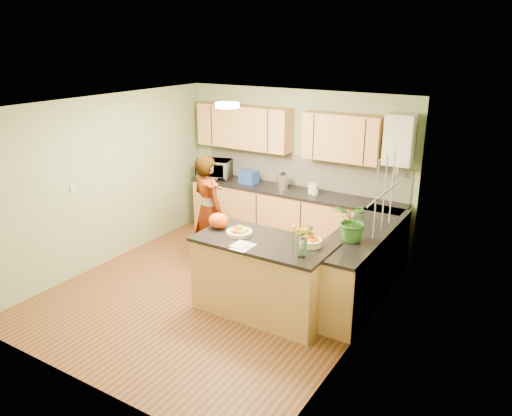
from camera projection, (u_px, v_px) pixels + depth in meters
The scene contains 28 objects.
floor at pixel (218, 291), 6.78m from camera, with size 4.50×4.50×0.00m, color #502B17.
ceiling at pixel (213, 105), 5.97m from camera, with size 4.00×4.50×0.02m, color white.
wall_back at pixel (296, 167), 8.19m from camera, with size 4.00×0.02×2.50m, color #8CA072.
wall_front at pixel (71, 270), 4.56m from camera, with size 4.00×0.02×2.50m, color #8CA072.
wall_left at pixel (106, 181), 7.36m from camera, with size 0.02×4.50×2.50m, color #8CA072.
wall_right at pixel (366, 234), 5.39m from camera, with size 0.02×4.50×2.50m, color #8CA072.
back_counter at pixel (292, 218), 8.15m from camera, with size 3.64×0.62×0.94m.
right_counter at pixel (362, 264), 6.47m from camera, with size 0.62×2.24×0.94m.
splashback at pixel (301, 171), 8.14m from camera, with size 3.60×0.02×0.52m, color beige.
upper_cabinets at pixel (282, 131), 7.94m from camera, with size 3.20×0.34×0.70m.
boiler at pixel (400, 140), 7.01m from camera, with size 0.40×0.30×0.86m.
window_right at pixel (385, 193), 5.78m from camera, with size 0.01×1.30×1.05m.
light_switch at pixel (73, 188), 6.86m from camera, with size 0.02×0.09×0.09m, color silver.
ceiling_lamp at pixel (227, 105), 6.22m from camera, with size 0.30×0.30×0.07m.
peninsula_island at pixel (263, 276), 6.13m from camera, with size 1.67×0.86×0.96m.
fruit_dish at pixel (239, 231), 6.14m from camera, with size 0.32×0.32×0.11m.
orange_bowl at pixel (311, 240), 5.81m from camera, with size 0.27×0.27×0.16m.
flower_vase at pixel (303, 231), 5.44m from camera, with size 0.25×0.25×0.47m.
orange_bag at pixel (218, 221), 6.33m from camera, with size 0.26×0.22×0.20m, color #F55314.
papers at pixel (243, 246), 5.78m from camera, with size 0.21×0.28×0.01m, color silver.
violinist at pixel (208, 210), 7.41m from camera, with size 0.61×0.40×1.67m, color tan.
violin at pixel (209, 183), 6.97m from camera, with size 0.63×0.25×0.13m, color #4F1604, non-canonical shape.
microwave at pixel (214, 169), 8.68m from camera, with size 0.57×0.39×0.32m, color silver.
blue_box at pixel (249, 177), 8.33m from camera, with size 0.29×0.21×0.23m, color #213D98.
kettle at pixel (283, 181), 8.02m from camera, with size 0.17×0.17×0.33m.
jar_cream at pixel (312, 188), 7.80m from camera, with size 0.11×0.11×0.18m, color beige.
jar_white at pixel (315, 189), 7.74m from camera, with size 0.11×0.11×0.17m, color silver.
potted_plant at pixel (355, 221), 5.92m from camera, with size 0.47×0.40×0.52m, color #326923.
Camera 1 is at (3.60, -4.89, 3.26)m, focal length 35.00 mm.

